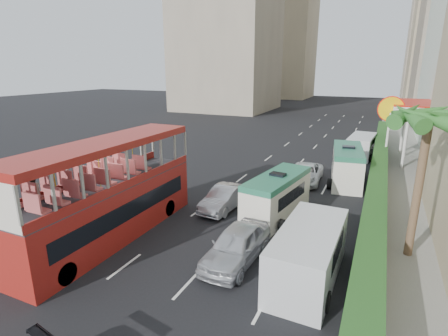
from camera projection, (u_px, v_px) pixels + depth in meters
The scene contains 16 objects.
ground_plane at pixel (218, 262), 15.74m from camera, with size 200.00×200.00×0.00m, color black.
double_decker_bus at pixel (109, 191), 17.42m from camera, with size 2.50×11.00×5.06m, color maroon.
car_silver_lane_a at pixel (224, 209), 21.71m from camera, with size 1.50×4.30×1.42m, color silver.
car_silver_lane_b at pixel (236, 261), 15.84m from camera, with size 1.90×4.72×1.61m, color silver.
van_asset at pixel (305, 182), 26.81m from camera, with size 2.23×4.83×1.34m, color silver.
minibus_near at pixel (277, 196), 20.29m from camera, with size 1.89×5.66×2.51m, color silver.
minibus_far at pixel (347, 165), 26.31m from camera, with size 2.02×6.06×2.69m, color silver.
panel_van_near at pixel (308, 254), 14.25m from camera, with size 2.24×5.59×2.24m, color silver.
panel_van_far at pixel (361, 146), 34.14m from camera, with size 2.09×5.21×2.09m, color silver.
sidewalk at pixel (411, 157), 33.99m from camera, with size 6.00×120.00×0.18m, color #99968C.
kerb_wall at pixel (377, 179), 25.32m from camera, with size 0.30×44.00×1.00m, color silver.
hedge at pixel (379, 168), 25.09m from camera, with size 1.10×44.00×0.70m, color #2D6626.
palm_tree at pixel (418, 189), 15.19m from camera, with size 0.36×0.36×6.40m, color brown.
shell_station at pixel (429, 134), 31.11m from camera, with size 6.50×8.00×5.50m, color silver.
tower_far_b at pixel (439, 23), 94.38m from camera, with size 14.00×14.00×40.00m, color #A0937E.
tower_left_b at pixel (285, 13), 96.82m from camera, with size 16.00×16.00×46.00m, color tan.
Camera 1 is at (6.03, -12.57, 8.45)m, focal length 28.00 mm.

